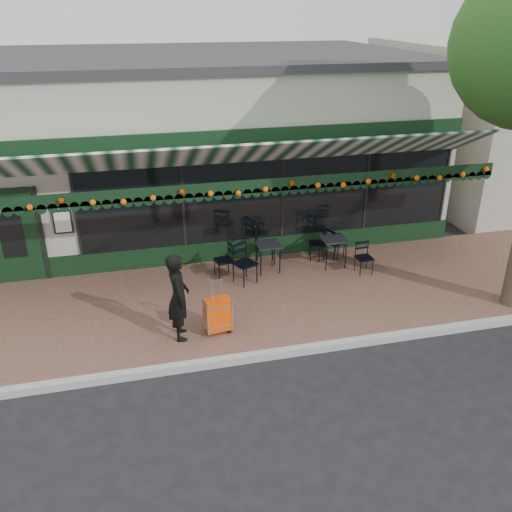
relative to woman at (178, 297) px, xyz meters
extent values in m
plane|color=black|center=(1.50, -0.81, -1.00)|extent=(80.00, 80.00, 0.00)
cube|color=brown|center=(1.50, 1.19, -0.93)|extent=(18.00, 4.00, 0.15)
cube|color=#9E9E99|center=(1.50, -0.89, -0.93)|extent=(18.00, 0.16, 0.15)
cube|color=#A2998C|center=(1.50, 7.19, 1.25)|extent=(12.00, 8.00, 4.50)
cube|color=black|center=(2.70, 3.17, 0.65)|extent=(9.20, 0.04, 2.00)
cube|color=black|center=(-3.30, 3.17, 0.25)|extent=(1.10, 0.07, 2.20)
cube|color=silver|center=(-2.20, 3.13, 0.50)|extent=(0.42, 0.04, 0.55)
cube|color=black|center=(1.50, 1.71, 1.46)|extent=(12.00, 0.03, 0.28)
cylinder|color=#E35907|center=(1.50, 1.65, 1.44)|extent=(11.60, 0.12, 0.12)
imported|color=black|center=(0.00, 0.00, 0.00)|extent=(0.42, 0.63, 1.71)
cube|color=#E04207|center=(0.72, -0.03, -0.46)|extent=(0.52, 0.34, 0.65)
cube|color=black|center=(0.72, -0.03, -0.82)|extent=(0.52, 0.34, 0.07)
cube|color=silver|center=(0.72, -0.03, 0.06)|extent=(0.22, 0.06, 0.40)
cube|color=black|center=(3.91, 2.23, -0.17)|extent=(0.57, 0.57, 0.04)
cylinder|color=black|center=(3.67, 1.99, -0.52)|extent=(0.03, 0.03, 0.67)
cylinder|color=black|center=(4.15, 1.99, -0.52)|extent=(0.03, 0.03, 0.67)
cylinder|color=black|center=(3.67, 2.47, -0.52)|extent=(0.03, 0.03, 0.67)
cylinder|color=black|center=(4.15, 2.47, -0.52)|extent=(0.03, 0.03, 0.67)
cube|color=black|center=(2.34, 2.34, -0.19)|extent=(0.55, 0.55, 0.04)
cylinder|color=black|center=(2.11, 2.11, -0.53)|extent=(0.03, 0.03, 0.64)
cylinder|color=black|center=(2.57, 2.11, -0.53)|extent=(0.03, 0.03, 0.64)
cylinder|color=black|center=(2.11, 2.58, -0.53)|extent=(0.03, 0.03, 0.64)
cylinder|color=black|center=(2.57, 2.58, -0.53)|extent=(0.03, 0.03, 0.64)
camera|label=1|loc=(-0.68, -8.82, 4.89)|focal=38.00mm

